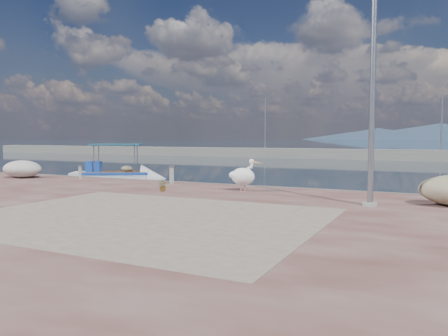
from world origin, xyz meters
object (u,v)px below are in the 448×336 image
boat_left (116,177)px  lamp_post (373,94)px  pelican (243,176)px  bollard_near (172,174)px

boat_left → lamp_post: lamp_post is taller
boat_left → pelican: (10.48, -5.10, 0.88)m
boat_left → pelican: boat_left is taller
pelican → lamp_post: lamp_post is taller
boat_left → bollard_near: (6.59, -4.06, 0.74)m
boat_left → bollard_near: 7.77m
lamp_post → bollard_near: (-8.73, 2.67, -2.87)m
boat_left → bollard_near: boat_left is taller
pelican → bollard_near: 4.04m
pelican → bollard_near: pelican is taller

